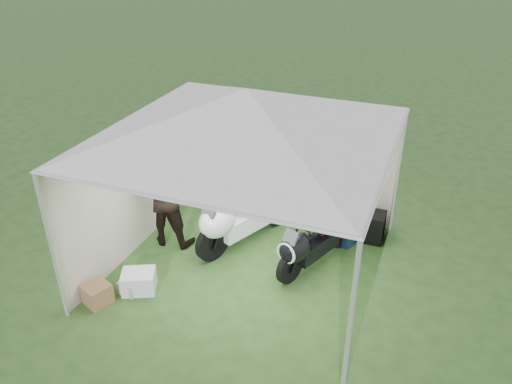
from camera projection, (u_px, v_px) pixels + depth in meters
ground at (248, 266)px, 8.19m from camera, size 80.00×80.00×0.00m
canopy_tent at (248, 117)px, 6.98m from camera, size 5.66×5.66×3.00m
motorcycle_white at (241, 213)px, 8.49m from camera, size 1.16×2.08×1.09m
motorcycle_black at (313, 238)px, 7.97m from camera, size 0.95×1.83×0.95m
paddock_stand at (342, 236)px, 8.71m from camera, size 0.46×0.38×0.30m
person_dark_jacket at (166, 194)px, 8.40m from camera, size 0.98×0.79×1.89m
person_blue_jacket at (261, 175)px, 8.90m from camera, size 0.78×0.86×1.98m
equipment_box at (369, 226)px, 8.79m from camera, size 0.52×0.42×0.52m
crate_0 at (139, 281)px, 7.59m from camera, size 0.61×0.56×0.33m
crate_1 at (97, 294)px, 7.35m from camera, size 0.46×0.46×0.32m
crate_2 at (129, 287)px, 7.57m from camera, size 0.31×0.27×0.21m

